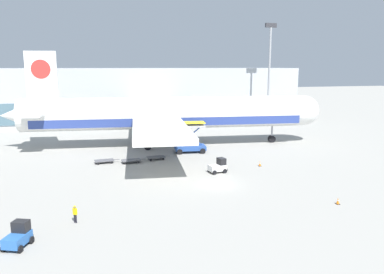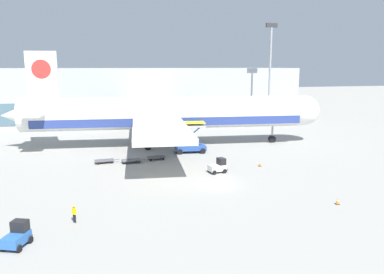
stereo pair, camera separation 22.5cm
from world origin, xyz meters
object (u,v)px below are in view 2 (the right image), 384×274
object	(u,v)px
ground_crew_near	(74,212)
traffic_cone_far	(337,201)
baggage_tug_foreground	(17,236)
baggage_dolly_lead	(105,161)
baggage_dolly_second	(131,160)
scissor_lift_loader	(190,141)
airplane_main	(165,114)
traffic_cone_near	(260,164)
light_mast	(270,68)
baggage_dolly_third	(156,157)
baggage_tug_mid	(218,166)

from	to	relation	value
ground_crew_near	traffic_cone_far	world-z (taller)	ground_crew_near
baggage_tug_foreground	traffic_cone_far	xyz separation A→B (m)	(31.02, 1.58, -0.53)
baggage_dolly_lead	baggage_dolly_second	distance (m)	4.03
scissor_lift_loader	baggage_dolly_second	size ratio (longest dim) A/B	1.46
airplane_main	ground_crew_near	bearing A→B (deg)	-108.34
airplane_main	traffic_cone_near	world-z (taller)	airplane_main
light_mast	airplane_main	bearing A→B (deg)	-150.52
baggage_dolly_lead	baggage_dolly_third	size ratio (longest dim) A/B	1.00
scissor_lift_loader	baggage_dolly_second	world-z (taller)	scissor_lift_loader
airplane_main	traffic_cone_near	size ratio (longest dim) A/B	75.00
baggage_dolly_lead	scissor_lift_loader	bearing A→B (deg)	10.17
ground_crew_near	traffic_cone_far	distance (m)	26.86
baggage_dolly_lead	traffic_cone_near	bearing A→B (deg)	-24.29
baggage_dolly_third	traffic_cone_far	distance (m)	28.69
baggage_tug_foreground	baggage_dolly_lead	xyz separation A→B (m)	(7.64, 25.56, -0.49)
baggage_tug_mid	baggage_dolly_second	world-z (taller)	baggage_tug_mid
baggage_tug_mid	light_mast	bearing A→B (deg)	44.42
traffic_cone_near	baggage_dolly_third	bearing A→B (deg)	150.87
baggage_tug_mid	baggage_dolly_lead	xyz separation A→B (m)	(-15.01, 9.24, -0.49)
light_mast	traffic_cone_far	bearing A→B (deg)	-108.10
traffic_cone_far	airplane_main	bearing A→B (deg)	109.29
baggage_dolly_lead	baggage_dolly_third	distance (m)	7.92
light_mast	traffic_cone_far	world-z (taller)	light_mast
scissor_lift_loader	baggage_dolly_second	distance (m)	11.62
baggage_dolly_third	ground_crew_near	xyz separation A→B (m)	(-11.30, -22.04, 0.61)
airplane_main	baggage_dolly_third	world-z (taller)	airplane_main
light_mast	baggage_dolly_third	xyz separation A→B (m)	(-31.95, -26.26, -13.67)
light_mast	baggage_tug_foreground	bearing A→B (deg)	-132.41
scissor_lift_loader	ground_crew_near	bearing A→B (deg)	-118.32
traffic_cone_near	scissor_lift_loader	bearing A→B (deg)	123.18
scissor_lift_loader	baggage_dolly_third	bearing A→B (deg)	-143.73
baggage_dolly_lead	ground_crew_near	bearing A→B (deg)	-103.87
light_mast	ground_crew_near	world-z (taller)	light_mast
baggage_dolly_second	traffic_cone_far	xyz separation A→B (m)	(19.45, -23.13, -0.04)
scissor_lift_loader	baggage_tug_foreground	bearing A→B (deg)	-120.50
light_mast	airplane_main	xyz separation A→B (m)	(-28.49, -16.11, -8.22)
airplane_main	baggage_tug_foreground	distance (m)	40.93
baggage_tug_mid	baggage_dolly_third	bearing A→B (deg)	116.27
airplane_main	ground_crew_near	distance (m)	35.75
traffic_cone_near	ground_crew_near	bearing A→B (deg)	-150.76
airplane_main	baggage_dolly_second	xyz separation A→B (m)	(-7.44, -11.19, -5.45)
scissor_lift_loader	baggage_tug_foreground	distance (m)	36.84
airplane_main	scissor_lift_loader	world-z (taller)	airplane_main
baggage_dolly_lead	baggage_dolly_second	bearing A→B (deg)	-17.29
ground_crew_near	traffic_cone_far	bearing A→B (deg)	-140.60
baggage_tug_foreground	ground_crew_near	bearing A→B (deg)	-26.67
light_mast	baggage_dolly_second	world-z (taller)	light_mast
airplane_main	baggage_tug_mid	xyz separation A→B (m)	(3.64, -19.58, -4.96)
airplane_main	baggage_tug_mid	world-z (taller)	airplane_main
baggage_dolly_lead	baggage_tug_mid	bearing A→B (deg)	-36.69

